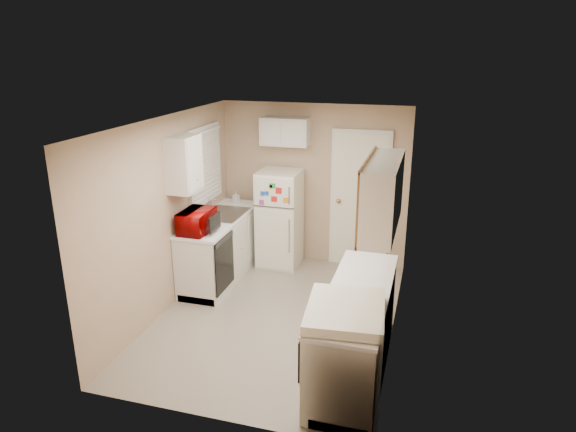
# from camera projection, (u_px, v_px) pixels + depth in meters

# --- Properties ---
(floor) EXTENTS (3.80, 3.80, 0.00)m
(floor) POSITION_uv_depth(u_px,v_px,m) (277.00, 316.00, 6.34)
(floor) COLOR #ACA08E
(floor) RESTS_ON ground
(ceiling) EXTENTS (3.80, 3.80, 0.00)m
(ceiling) POSITION_uv_depth(u_px,v_px,m) (275.00, 121.00, 5.58)
(ceiling) COLOR white
(ceiling) RESTS_ON floor
(wall_left) EXTENTS (3.80, 3.80, 0.00)m
(wall_left) POSITION_uv_depth(u_px,v_px,m) (168.00, 215.00, 6.32)
(wall_left) COLOR tan
(wall_left) RESTS_ON floor
(wall_right) EXTENTS (3.80, 3.80, 0.00)m
(wall_right) POSITION_uv_depth(u_px,v_px,m) (399.00, 237.00, 5.59)
(wall_right) COLOR tan
(wall_right) RESTS_ON floor
(wall_back) EXTENTS (2.80, 2.80, 0.00)m
(wall_back) POSITION_uv_depth(u_px,v_px,m) (314.00, 184.00, 7.69)
(wall_back) COLOR tan
(wall_back) RESTS_ON floor
(wall_front) EXTENTS (2.80, 2.80, 0.00)m
(wall_front) POSITION_uv_depth(u_px,v_px,m) (208.00, 299.00, 4.22)
(wall_front) COLOR tan
(wall_front) RESTS_ON floor
(left_counter) EXTENTS (0.60, 1.80, 0.90)m
(left_counter) POSITION_uv_depth(u_px,v_px,m) (222.00, 247.00, 7.30)
(left_counter) COLOR silver
(left_counter) RESTS_ON floor
(dishwasher) EXTENTS (0.03, 0.58, 0.72)m
(dishwasher) POSITION_uv_depth(u_px,v_px,m) (224.00, 263.00, 6.67)
(dishwasher) COLOR black
(dishwasher) RESTS_ON floor
(sink) EXTENTS (0.54, 0.74, 0.16)m
(sink) POSITION_uv_depth(u_px,v_px,m) (225.00, 217.00, 7.31)
(sink) COLOR gray
(sink) RESTS_ON left_counter
(microwave) EXTENTS (0.52, 0.29, 0.35)m
(microwave) POSITION_uv_depth(u_px,v_px,m) (197.00, 221.00, 6.56)
(microwave) COLOR #950202
(microwave) RESTS_ON left_counter
(soap_bottle) EXTENTS (0.10, 0.10, 0.17)m
(soap_bottle) POSITION_uv_depth(u_px,v_px,m) (236.00, 196.00, 7.80)
(soap_bottle) COLOR white
(soap_bottle) RESTS_ON left_counter
(window_blinds) EXTENTS (0.10, 0.98, 1.08)m
(window_blinds) POSITION_uv_depth(u_px,v_px,m) (205.00, 165.00, 7.14)
(window_blinds) COLOR silver
(window_blinds) RESTS_ON wall_left
(upper_cabinet_left) EXTENTS (0.30, 0.45, 0.70)m
(upper_cabinet_left) POSITION_uv_depth(u_px,v_px,m) (184.00, 164.00, 6.29)
(upper_cabinet_left) COLOR silver
(upper_cabinet_left) RESTS_ON wall_left
(refrigerator) EXTENTS (0.60, 0.59, 1.45)m
(refrigerator) POSITION_uv_depth(u_px,v_px,m) (280.00, 219.00, 7.63)
(refrigerator) COLOR white
(refrigerator) RESTS_ON floor
(cabinet_over_fridge) EXTENTS (0.70, 0.30, 0.40)m
(cabinet_over_fridge) POSITION_uv_depth(u_px,v_px,m) (285.00, 131.00, 7.40)
(cabinet_over_fridge) COLOR silver
(cabinet_over_fridge) RESTS_ON wall_back
(interior_door) EXTENTS (0.86, 0.06, 2.08)m
(interior_door) POSITION_uv_depth(u_px,v_px,m) (359.00, 200.00, 7.53)
(interior_door) COLOR white
(interior_door) RESTS_ON floor
(right_counter) EXTENTS (0.60, 2.00, 0.90)m
(right_counter) POSITION_uv_depth(u_px,v_px,m) (357.00, 330.00, 5.18)
(right_counter) COLOR silver
(right_counter) RESTS_ON floor
(stove) EXTENTS (0.75, 0.89, 1.01)m
(stove) POSITION_uv_depth(u_px,v_px,m) (344.00, 355.00, 4.67)
(stove) COLOR white
(stove) RESTS_ON floor
(upper_cabinet_right) EXTENTS (0.30, 1.20, 0.70)m
(upper_cabinet_right) POSITION_uv_depth(u_px,v_px,m) (383.00, 195.00, 4.98)
(upper_cabinet_right) COLOR silver
(upper_cabinet_right) RESTS_ON wall_right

